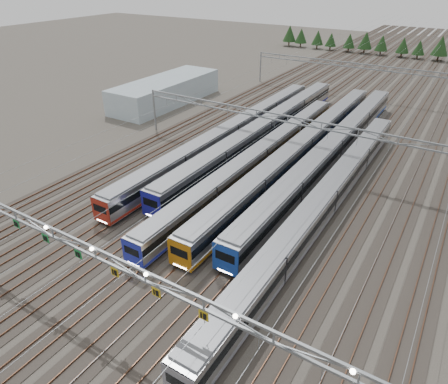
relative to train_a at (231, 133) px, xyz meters
The scene contains 13 objects.
ground 42.90m from the train_a, 74.78° to the right, with size 400.00×400.00×0.00m, color #47423A.
track_bed 59.73m from the train_a, 79.14° to the left, with size 54.00×260.00×5.42m.
train_a is the anchor object (origin of this frame).
train_b 5.97m from the train_a, 41.06° to the left, with size 3.16×62.22×4.13m.
train_c 11.07m from the train_a, 35.62° to the right, with size 2.80×57.85×3.64m.
train_d 13.52m from the train_a, ahead, with size 3.04×67.49×3.96m.
train_e 18.12m from the train_a, ahead, with size 3.14×66.80×4.09m.
train_f 26.45m from the train_a, 31.70° to the right, with size 2.95×62.10×3.85m.
gantry_near 43.23m from the train_a, 74.88° to the right, with size 56.36×0.61×8.08m.
gantry_mid 12.08m from the train_a, ahead, with size 56.36×0.36×8.00m.
gantry_far 45.28m from the train_a, 75.55° to the left, with size 56.36×0.36×8.00m.
west_shed 29.75m from the train_a, 152.23° to the left, with size 10.00×30.00×5.53m, color #A2B7C1.
treeline 100.47m from the train_a, 87.69° to the left, with size 81.20×5.60×7.02m.
Camera 1 is at (23.56, -17.06, 28.61)m, focal length 32.00 mm.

